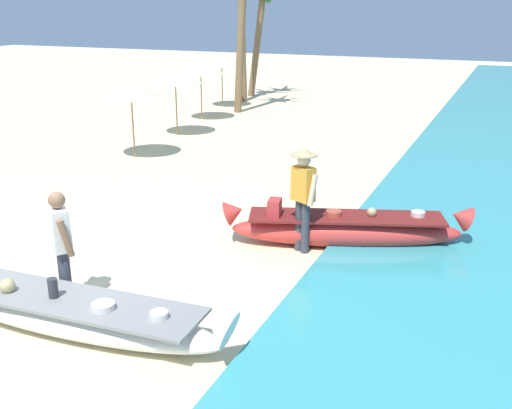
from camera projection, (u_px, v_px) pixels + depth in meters
ground_plane at (80, 291)px, 8.68m from camera, size 80.00×80.00×0.00m
boat_white_foreground at (72, 313)px, 7.55m from camera, size 4.48×1.01×0.75m
boat_red_midground at (345, 229)px, 10.21m from camera, size 4.07×1.94×0.82m
person_vendor_hatted at (303, 192)px, 9.75m from camera, size 0.58×0.45×1.78m
person_tourist_customer at (61, 242)px, 8.03m from camera, size 0.55×0.49×1.61m
parasol_row_0 at (131, 91)px, 15.60m from camera, size 1.60×1.60×1.91m
parasol_row_1 at (175, 78)px, 18.30m from camera, size 1.60×1.60×1.91m
parasol_row_2 at (201, 69)px, 20.78m from camera, size 1.60×1.60×1.91m
parasol_row_3 at (222, 62)px, 23.39m from camera, size 1.60×1.60×1.91m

